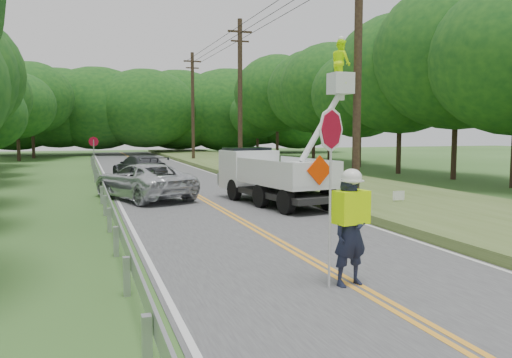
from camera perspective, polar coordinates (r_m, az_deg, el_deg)
name	(u,v)px	position (r m, az deg, el deg)	size (l,w,h in m)	color
ground	(360,289)	(9.84, 11.52, -11.92)	(140.00, 140.00, 0.00)	#335A23
road	(198,196)	(22.79, -6.46, -1.92)	(7.20, 96.00, 0.03)	#434345
guardrail	(102,185)	(23.14, -16.73, -0.65)	(0.18, 48.00, 0.77)	#A5A6AD
utility_poles	(279,85)	(27.05, 2.60, 10.43)	(1.60, 43.30, 10.00)	black
tall_grass_verge	(342,187)	(25.23, 9.50, -0.93)	(7.00, 96.00, 0.30)	#4C602A
treeline_right	(371,83)	(39.70, 12.67, 10.40)	(10.64, 54.26, 11.59)	#332319
treeline_horizon	(138,109)	(64.78, -13.01, 7.59)	(55.36, 13.83, 10.79)	#123F17
flagger	(350,223)	(9.72, 10.43, -4.86)	(1.21, 0.61, 3.32)	#191E33
bucket_truck	(270,167)	(20.68, 1.59, 1.35)	(3.87, 6.46, 6.19)	black
suv_silver	(143,181)	(22.14, -12.39, -0.23)	(2.51, 5.45, 1.51)	silver
suv_darkgrey	(139,167)	(31.43, -12.83, 1.33)	(2.00, 4.93, 1.43)	#3A3D42
stop_sign_permanent	(94,152)	(29.85, -17.56, 2.86)	(0.55, 0.06, 2.56)	#A5A6AD
yard_sign	(399,196)	(19.59, 15.55, -1.87)	(0.48, 0.04, 0.69)	white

